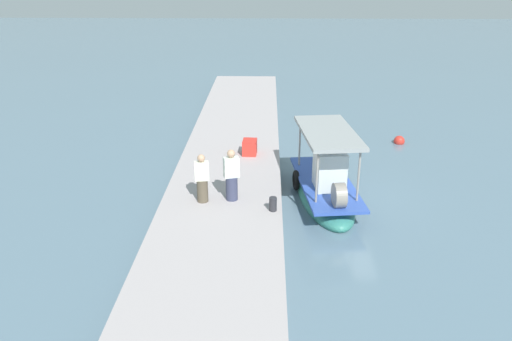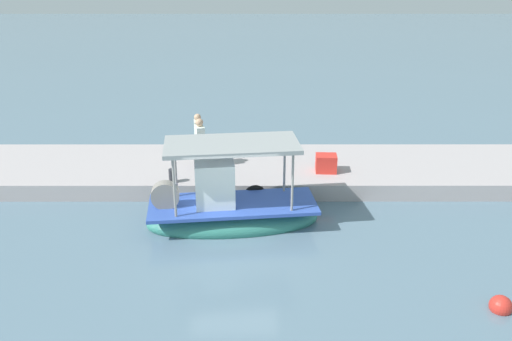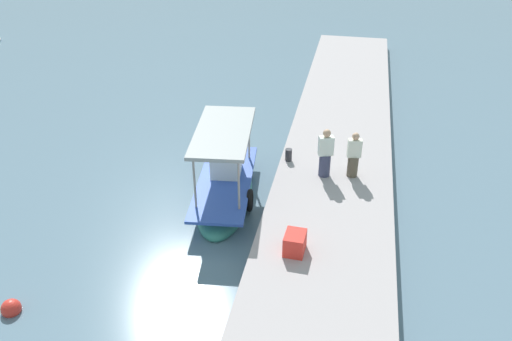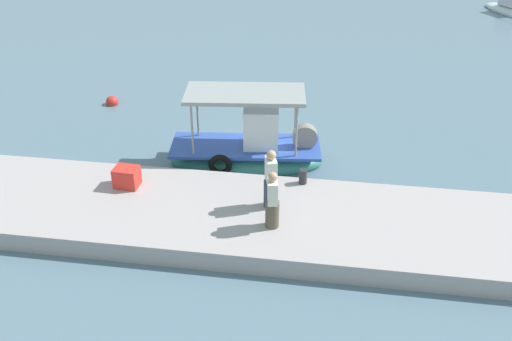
% 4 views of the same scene
% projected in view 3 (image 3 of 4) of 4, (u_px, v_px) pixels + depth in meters
% --- Properties ---
extents(ground_plane, '(120.00, 120.00, 0.00)m').
position_uv_depth(ground_plane, '(207.00, 196.00, 18.11)').
color(ground_plane, slate).
extents(dock_quay, '(36.00, 3.94, 0.56)m').
position_uv_depth(dock_quay, '(330.00, 203.00, 17.26)').
color(dock_quay, '#AFA5A6').
rests_on(dock_quay, ground_plane).
extents(main_fishing_boat, '(5.20, 2.31, 2.90)m').
position_uv_depth(main_fishing_boat, '(226.00, 184.00, 17.85)').
color(main_fishing_boat, '#348272').
rests_on(main_fishing_boat, ground_plane).
extents(fisherman_near_bollard, '(0.41, 0.49, 1.63)m').
position_uv_depth(fisherman_near_bollard, '(354.00, 157.00, 17.84)').
color(fisherman_near_bollard, brown).
rests_on(fisherman_near_bollard, dock_quay).
extents(fisherman_by_crate, '(0.48, 0.55, 1.73)m').
position_uv_depth(fisherman_by_crate, '(325.00, 155.00, 17.84)').
color(fisherman_by_crate, '#393E5A').
rests_on(fisherman_by_crate, dock_quay).
extents(mooring_bollard, '(0.24, 0.24, 0.45)m').
position_uv_depth(mooring_bollard, '(289.00, 155.00, 19.02)').
color(mooring_bollard, '#2D2D33').
rests_on(mooring_bollard, dock_quay).
extents(cargo_crate, '(0.72, 0.59, 0.59)m').
position_uv_depth(cargo_crate, '(295.00, 243.00, 14.55)').
color(cargo_crate, red).
rests_on(cargo_crate, dock_quay).
extents(marker_buoy, '(0.50, 0.50, 0.50)m').
position_uv_depth(marker_buoy, '(11.00, 309.00, 13.47)').
color(marker_buoy, red).
rests_on(marker_buoy, ground_plane).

